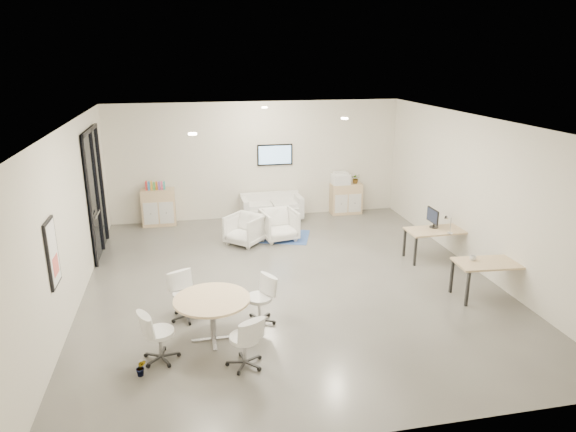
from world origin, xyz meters
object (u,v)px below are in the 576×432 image
at_px(sideboard_right, 346,199).
at_px(desk_front, 491,266).
at_px(armchair_left, 245,228).
at_px(loveseat, 271,208).
at_px(desk_rear, 437,233).
at_px(sideboard_left, 159,207).
at_px(round_table, 212,303).
at_px(armchair_right, 279,223).

height_order(sideboard_right, desk_front, sideboard_right).
bearing_deg(armchair_left, sideboard_right, 74.22).
height_order(loveseat, desk_rear, loveseat).
height_order(sideboard_left, armchair_left, sideboard_left).
xyz_separation_m(loveseat, round_table, (-1.98, -6.02, 0.31)).
bearing_deg(round_table, loveseat, 71.76).
bearing_deg(desk_rear, round_table, -154.96).
xyz_separation_m(loveseat, desk_front, (3.23, -5.48, 0.29)).
height_order(sideboard_left, armchair_right, sideboard_left).
xyz_separation_m(loveseat, armchair_right, (-0.08, -1.61, 0.08)).
bearing_deg(armchair_left, round_table, -60.55).
bearing_deg(desk_rear, armchair_left, 155.06).
distance_m(armchair_left, desk_rear, 4.45).
relative_size(sideboard_right, desk_rear, 0.66).
relative_size(sideboard_left, desk_front, 0.71).
relative_size(armchair_left, armchair_right, 0.95).
relative_size(sideboard_right, round_table, 0.73).
xyz_separation_m(armchair_left, desk_rear, (4.06, -1.81, 0.22)).
height_order(sideboard_left, sideboard_right, sideboard_left).
bearing_deg(armchair_right, armchair_left, 178.05).
bearing_deg(desk_front, sideboard_left, 142.34).
xyz_separation_m(desk_front, round_table, (-5.21, -0.54, 0.03)).
distance_m(armchair_left, armchair_right, 0.88).
xyz_separation_m(sideboard_right, desk_rear, (0.90, -3.73, 0.18)).
bearing_deg(sideboard_right, loveseat, -175.37).
bearing_deg(desk_front, armchair_left, 142.53).
distance_m(loveseat, desk_front, 6.37).
xyz_separation_m(sideboard_right, loveseat, (-2.21, -0.18, -0.10)).
bearing_deg(sideboard_right, desk_front, -79.81).
relative_size(sideboard_right, armchair_left, 1.11).
relative_size(armchair_left, desk_front, 0.57).
distance_m(desk_rear, round_table, 5.66).
xyz_separation_m(sideboard_right, armchair_left, (-3.16, -1.91, -0.04)).
distance_m(desk_front, round_table, 5.24).
distance_m(sideboard_right, loveseat, 2.22).
xyz_separation_m(armchair_right, desk_rear, (3.19, -1.94, 0.20)).
relative_size(sideboard_left, loveseat, 0.59).
distance_m(armchair_left, desk_front, 5.61).
bearing_deg(desk_front, loveseat, 124.92).
distance_m(sideboard_left, round_table, 6.27).
bearing_deg(loveseat, armchair_left, -119.93).
height_order(desk_front, round_table, round_table).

